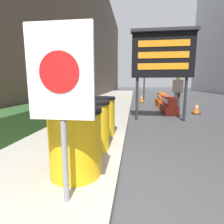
{
  "coord_description": "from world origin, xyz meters",
  "views": [
    {
      "loc": [
        0.2,
        -1.64,
        1.37
      ],
      "look_at": [
        -0.7,
        5.37,
        0.2
      ],
      "focal_mm": 28.0,
      "sensor_mm": 36.0,
      "label": 1
    }
  ],
  "objects": [
    {
      "name": "jersey_barrier_red_striped",
      "position": [
        1.8,
        6.85,
        0.33
      ],
      "size": [
        0.56,
        1.94,
        0.75
      ],
      "color": "red",
      "rests_on": "ground_plane"
    },
    {
      "name": "jersey_barrier_orange_far",
      "position": [
        1.8,
        9.11,
        0.35
      ],
      "size": [
        0.52,
        1.76,
        0.8
      ],
      "color": "orange",
      "rests_on": "ground_plane"
    },
    {
      "name": "traffic_light_near_curb",
      "position": [
        1.0,
        13.44,
        3.0
      ],
      "size": [
        0.28,
        0.44,
        4.15
      ],
      "color": "#2D2D30",
      "rests_on": "ground_plane"
    },
    {
      "name": "traffic_cone_mid",
      "position": [
        2.97,
        6.51,
        0.28
      ],
      "size": [
        0.32,
        0.32,
        0.57
      ],
      "color": "black",
      "rests_on": "ground_plane"
    },
    {
      "name": "message_board",
      "position": [
        1.15,
        4.87,
        2.34
      ],
      "size": [
        2.26,
        0.36,
        3.19
      ],
      "color": "#28282B",
      "rests_on": "ground_plane"
    },
    {
      "name": "building_left_facade",
      "position": [
        -3.5,
        9.8,
        6.04
      ],
      "size": [
        0.4,
        50.4,
        12.08
      ],
      "color": "brown",
      "rests_on": "ground_plane"
    },
    {
      "name": "pedestrian_worker",
      "position": [
        2.52,
        8.24,
        1.06
      ],
      "size": [
        0.54,
        0.53,
        1.8
      ],
      "rotation": [
        0.0,
        0.0,
        2.4
      ],
      "color": "#333338",
      "rests_on": "ground_plane"
    },
    {
      "name": "bare_tree",
      "position": [
        -2.83,
        8.46,
        1.76
      ],
      "size": [
        1.59,
        1.66,
        3.35
      ],
      "color": "#4C3D2D",
      "rests_on": "sidewalk_left"
    },
    {
      "name": "traffic_cone_far",
      "position": [
        2.64,
        8.97,
        0.31
      ],
      "size": [
        0.35,
        0.35,
        0.63
      ],
      "color": "black",
      "rests_on": "ground_plane"
    },
    {
      "name": "warning_sign",
      "position": [
        -0.49,
        -0.07,
        1.36
      ],
      "size": [
        0.64,
        0.08,
        1.76
      ],
      "color": "gray",
      "rests_on": "sidewalk_left"
    },
    {
      "name": "barrel_drum_foreground",
      "position": [
        -0.57,
        0.5,
        0.6
      ],
      "size": [
        0.71,
        0.71,
        0.9
      ],
      "color": "yellow",
      "rests_on": "sidewalk_left"
    },
    {
      "name": "traffic_cone_near",
      "position": [
        0.7,
        10.78,
        0.31
      ],
      "size": [
        0.35,
        0.35,
        0.63
      ],
      "color": "black",
      "rests_on": "ground_plane"
    },
    {
      "name": "hedge_strip",
      "position": [
        -2.7,
        3.56,
        0.44
      ],
      "size": [
        0.9,
        7.91,
        0.58
      ],
      "color": "#284C23",
      "rests_on": "sidewalk_left"
    },
    {
      "name": "barrel_drum_back",
      "position": [
        -0.6,
        2.39,
        0.6
      ],
      "size": [
        0.71,
        0.71,
        0.9
      ],
      "color": "yellow",
      "rests_on": "sidewalk_left"
    },
    {
      "name": "barrel_drum_middle",
      "position": [
        -0.6,
        1.45,
        0.6
      ],
      "size": [
        0.71,
        0.71,
        0.9
      ],
      "color": "yellow",
      "rests_on": "sidewalk_left"
    },
    {
      "name": "ground_plane",
      "position": [
        0.0,
        0.0,
        0.0
      ],
      "size": [
        120.0,
        120.0,
        0.0
      ],
      "primitive_type": "plane",
      "color": "#3F3F42"
    }
  ]
}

